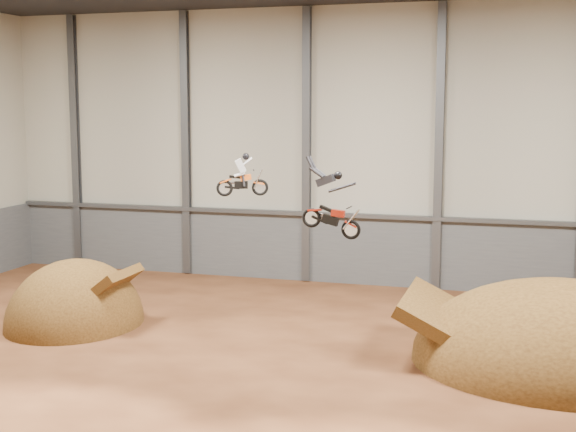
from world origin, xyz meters
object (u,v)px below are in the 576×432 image
object	(u,v)px
takeoff_ramp	(76,324)
landing_ramp	(559,365)
fmx_rider_a	(242,173)
fmx_rider_b	(329,198)

from	to	relation	value
takeoff_ramp	landing_ramp	distance (m)	19.17
landing_ramp	takeoff_ramp	bearing A→B (deg)	-179.33
landing_ramp	fmx_rider_a	size ratio (longest dim) A/B	5.15
fmx_rider_a	fmx_rider_b	bearing A→B (deg)	-46.77
landing_ramp	fmx_rider_b	xyz separation A→B (m)	(-8.06, -1.33, 5.78)
takeoff_ramp	landing_ramp	bearing A→B (deg)	0.67
takeoff_ramp	fmx_rider_b	xyz separation A→B (m)	(11.12, -1.10, 5.78)
fmx_rider_a	takeoff_ramp	bearing A→B (deg)	165.83
landing_ramp	fmx_rider_b	distance (m)	10.00
takeoff_ramp	fmx_rider_a	distance (m)	9.66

